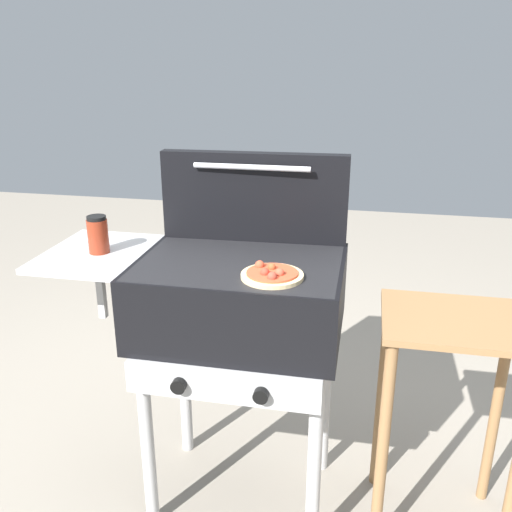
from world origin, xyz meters
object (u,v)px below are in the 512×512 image
Objects in this scene: sauce_jar at (98,235)px; prep_table at (449,383)px; pizza_pepperoni at (272,274)px; grill at (236,303)px.

sauce_jar reaches higher than prep_table.
prep_table is (0.54, 0.12, -0.36)m from pizza_pepperoni.
pizza_pepperoni is at bearing -10.03° from sauce_jar.
pizza_pepperoni reaches higher than prep_table.
sauce_jar is (-0.58, 0.10, 0.05)m from pizza_pepperoni.
grill reaches higher than prep_table.
grill is at bearing 1.07° from sauce_jar.
pizza_pepperoni is 0.59m from sauce_jar.
pizza_pepperoni is at bearing -167.89° from prep_table.
sauce_jar reaches higher than pizza_pepperoni.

